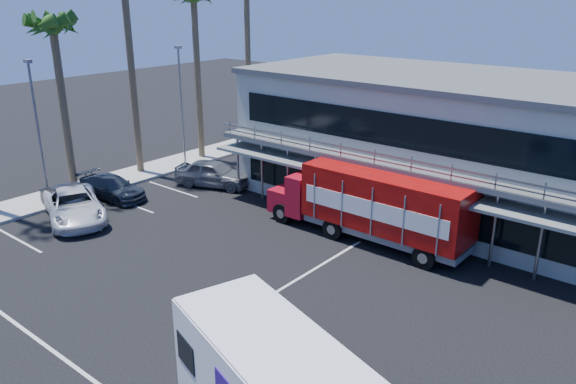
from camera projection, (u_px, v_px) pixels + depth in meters
The scene contains 12 objects.
ground at pixel (210, 293), 22.46m from camera, with size 120.00×120.00×0.00m, color black.
building at pixel (448, 143), 30.30m from camera, with size 22.40×12.00×7.30m.
curb_strip at pixel (117, 180), 35.76m from camera, with size 3.00×32.00×0.16m, color #A5A399.
palm_c at pixel (54, 34), 30.44m from camera, with size 2.80×2.80×10.75m.
palm_e at pixel (194, 5), 37.14m from camera, with size 2.80×2.80×12.25m.
light_pole_near at pixel (38, 127), 30.15m from camera, with size 0.50×0.25×8.09m.
light_pole_far at pixel (181, 101), 37.43m from camera, with size 0.50×0.25×8.09m.
red_truck at pixel (373, 203), 26.63m from camera, with size 10.50×2.61×3.53m.
parked_car_b at pixel (72, 201), 30.30m from camera, with size 1.58×4.52×1.49m, color black.
parked_car_c at pixel (74, 206), 29.44m from camera, with size 2.63×5.70×1.58m, color silver.
parked_car_d at pixel (112, 187), 32.62m from camera, with size 1.85×4.54×1.32m, color #2E353E.
parked_car_e at pixel (213, 173), 34.59m from camera, with size 1.94×4.81×1.64m, color slate.
Camera 1 is at (14.97, -13.30, 11.38)m, focal length 35.00 mm.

